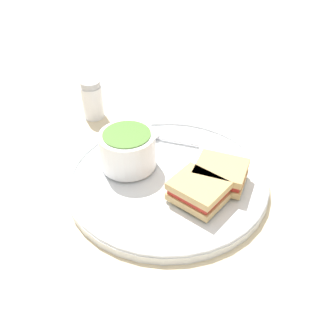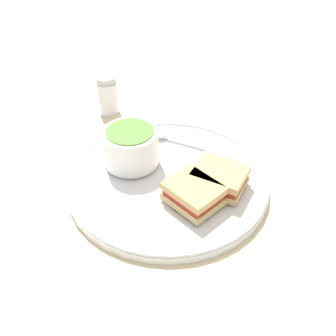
# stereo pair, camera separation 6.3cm
# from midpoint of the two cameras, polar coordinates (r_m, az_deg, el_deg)

# --- Properties ---
(ground_plane) EXTENTS (2.40, 2.40, 0.00)m
(ground_plane) POSITION_cam_midpoint_polar(r_m,az_deg,el_deg) (0.65, 2.76, -2.47)
(ground_plane) COLOR beige
(plate) EXTENTS (0.33, 0.33, 0.02)m
(plate) POSITION_cam_midpoint_polar(r_m,az_deg,el_deg) (0.64, 2.79, -1.85)
(plate) COLOR white
(plate) RESTS_ON ground_plane
(soup_bowl) EXTENTS (0.09, 0.09, 0.06)m
(soup_bowl) POSITION_cam_midpoint_polar(r_m,az_deg,el_deg) (0.65, -2.66, 3.05)
(soup_bowl) COLOR white
(soup_bowl) RESTS_ON plate
(spoon) EXTENTS (0.06, 0.10, 0.01)m
(spoon) POSITION_cam_midpoint_polar(r_m,az_deg,el_deg) (0.72, 1.67, 4.70)
(spoon) COLOR silver
(spoon) RESTS_ON plate
(sandwich_half_near) EXTENTS (0.10, 0.10, 0.03)m
(sandwich_half_near) POSITION_cam_midpoint_polar(r_m,az_deg,el_deg) (0.59, 6.79, -3.83)
(sandwich_half_near) COLOR tan
(sandwich_half_near) RESTS_ON plate
(sandwich_half_far) EXTENTS (0.09, 0.10, 0.03)m
(sandwich_half_far) POSITION_cam_midpoint_polar(r_m,az_deg,el_deg) (0.62, 10.42, -1.55)
(sandwich_half_far) COLOR tan
(sandwich_half_far) RESTS_ON plate
(salt_shaker) EXTENTS (0.04, 0.04, 0.08)m
(salt_shaker) POSITION_cam_midpoint_polar(r_m,az_deg,el_deg) (0.82, -6.58, 10.40)
(salt_shaker) COLOR silver
(salt_shaker) RESTS_ON ground_plane
(menu_sheet) EXTENTS (0.32, 0.37, 0.00)m
(menu_sheet) POSITION_cam_midpoint_polar(r_m,az_deg,el_deg) (0.95, -2.95, 12.21)
(menu_sheet) COLOR white
(menu_sheet) RESTS_ON ground_plane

